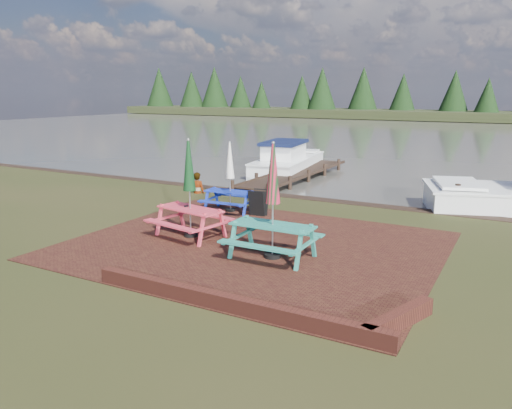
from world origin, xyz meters
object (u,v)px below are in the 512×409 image
object	(u,v)px
chalkboard	(258,203)
jetty	(295,174)
picnic_table_red	(190,204)
picnic_table_blue	(230,188)
picnic_table_teal	(273,219)
person	(197,173)
boat_jetty	(287,162)

from	to	relation	value
chalkboard	jetty	world-z (taller)	chalkboard
picnic_table_red	picnic_table_blue	distance (m)	3.05
jetty	picnic_table_teal	bearing A→B (deg)	-68.23
picnic_table_teal	picnic_table_red	size ratio (longest dim) A/B	1.04
chalkboard	person	world-z (taller)	person
boat_jetty	picnic_table_blue	bearing A→B (deg)	-83.90
jetty	boat_jetty	world-z (taller)	boat_jetty
picnic_table_red	picnic_table_blue	xyz separation A→B (m)	(-0.59, 2.99, -0.12)
picnic_table_blue	jetty	distance (m)	7.51
chalkboard	jetty	bearing A→B (deg)	99.83
picnic_table_red	chalkboard	world-z (taller)	picnic_table_red
picnic_table_blue	chalkboard	world-z (taller)	picnic_table_blue
chalkboard	boat_jetty	size ratio (longest dim) A/B	0.13
picnic_table_blue	jetty	bearing A→B (deg)	94.15
picnic_table_red	picnic_table_teal	bearing A→B (deg)	-0.09
jetty	chalkboard	bearing A→B (deg)	-74.15
picnic_table_red	jetty	xyz separation A→B (m)	(-1.63, 10.40, -0.80)
picnic_table_teal	boat_jetty	size ratio (longest dim) A/B	0.42
jetty	picnic_table_red	bearing A→B (deg)	-81.11
boat_jetty	person	bearing A→B (deg)	-101.25
picnic_table_blue	person	bearing A→B (deg)	140.20
chalkboard	person	distance (m)	4.31
chalkboard	boat_jetty	bearing A→B (deg)	103.88
picnic_table_teal	jetty	bearing A→B (deg)	111.62
chalkboard	person	xyz separation A→B (m)	(-3.78, 2.03, 0.37)
chalkboard	boat_jetty	distance (m)	9.81
picnic_table_blue	jetty	size ratio (longest dim) A/B	0.25
chalkboard	person	bearing A→B (deg)	145.70
picnic_table_teal	chalkboard	bearing A→B (deg)	122.92
picnic_table_teal	chalkboard	size ratio (longest dim) A/B	3.28
picnic_table_teal	picnic_table_blue	xyz separation A→B (m)	(-3.32, 3.51, -0.16)
boat_jetty	picnic_table_red	bearing A→B (deg)	-84.57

